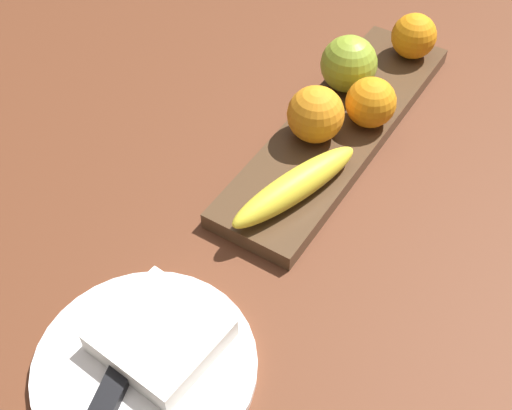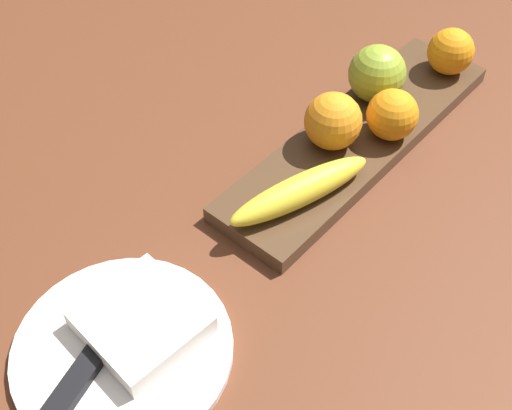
{
  "view_description": "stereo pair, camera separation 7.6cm",
  "coord_description": "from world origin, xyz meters",
  "px_view_note": "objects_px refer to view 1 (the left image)",
  "views": [
    {
      "loc": [
        -0.63,
        -0.25,
        0.62
      ],
      "look_at": [
        -0.2,
        0.02,
        0.05
      ],
      "focal_mm": 46.78,
      "sensor_mm": 36.0,
      "label": 1
    },
    {
      "loc": [
        -0.58,
        -0.32,
        0.62
      ],
      "look_at": [
        -0.2,
        0.02,
        0.05
      ],
      "focal_mm": 46.78,
      "sensor_mm": 36.0,
      "label": 2
    }
  ],
  "objects_px": {
    "banana": "(294,185)",
    "orange_center": "(371,102)",
    "dinner_plate": "(145,366)",
    "folded_napkin": "(161,335)",
    "orange_near_banana": "(415,37)",
    "knife": "(111,393)",
    "apple": "(349,64)",
    "orange_near_apple": "(316,114)",
    "fruit_tray": "(339,129)"
  },
  "relations": [
    {
      "from": "apple",
      "to": "orange_center",
      "type": "xyz_separation_m",
      "value": [
        -0.05,
        -0.06,
        -0.01
      ]
    },
    {
      "from": "orange_near_banana",
      "to": "dinner_plate",
      "type": "bearing_deg",
      "value": 178.09
    },
    {
      "from": "orange_near_apple",
      "to": "dinner_plate",
      "type": "bearing_deg",
      "value": -177.58
    },
    {
      "from": "banana",
      "to": "orange_center",
      "type": "bearing_deg",
      "value": 11.56
    },
    {
      "from": "folded_napkin",
      "to": "apple",
      "type": "bearing_deg",
      "value": 3.43
    },
    {
      "from": "orange_near_banana",
      "to": "dinner_plate",
      "type": "relative_size",
      "value": 0.29
    },
    {
      "from": "dinner_plate",
      "to": "knife",
      "type": "height_order",
      "value": "knife"
    },
    {
      "from": "orange_near_banana",
      "to": "dinner_plate",
      "type": "height_order",
      "value": "orange_near_banana"
    },
    {
      "from": "orange_near_banana",
      "to": "knife",
      "type": "bearing_deg",
      "value": 177.81
    },
    {
      "from": "folded_napkin",
      "to": "knife",
      "type": "xyz_separation_m",
      "value": [
        -0.07,
        0.0,
        -0.01
      ]
    },
    {
      "from": "apple",
      "to": "dinner_plate",
      "type": "bearing_deg",
      "value": -176.77
    },
    {
      "from": "folded_napkin",
      "to": "fruit_tray",
      "type": "bearing_deg",
      "value": 0.0
    },
    {
      "from": "orange_near_apple",
      "to": "orange_near_banana",
      "type": "relative_size",
      "value": 1.12
    },
    {
      "from": "fruit_tray",
      "to": "knife",
      "type": "xyz_separation_m",
      "value": [
        -0.46,
        0.0,
        0.0
      ]
    },
    {
      "from": "apple",
      "to": "orange_center",
      "type": "bearing_deg",
      "value": -130.93
    },
    {
      "from": "banana",
      "to": "orange_near_banana",
      "type": "relative_size",
      "value": 2.94
    },
    {
      "from": "banana",
      "to": "knife",
      "type": "relative_size",
      "value": 1.09
    },
    {
      "from": "orange_near_apple",
      "to": "dinner_plate",
      "type": "xyz_separation_m",
      "value": [
        -0.38,
        -0.02,
        -0.05
      ]
    },
    {
      "from": "fruit_tray",
      "to": "folded_napkin",
      "type": "xyz_separation_m",
      "value": [
        -0.39,
        0.0,
        0.01
      ]
    },
    {
      "from": "orange_near_apple",
      "to": "folded_napkin",
      "type": "height_order",
      "value": "orange_near_apple"
    },
    {
      "from": "orange_near_apple",
      "to": "dinner_plate",
      "type": "relative_size",
      "value": 0.32
    },
    {
      "from": "orange_near_banana",
      "to": "folded_napkin",
      "type": "bearing_deg",
      "value": 178.0
    },
    {
      "from": "fruit_tray",
      "to": "orange_near_apple",
      "type": "bearing_deg",
      "value": 159.38
    },
    {
      "from": "fruit_tray",
      "to": "orange_near_banana",
      "type": "bearing_deg",
      "value": -6.02
    },
    {
      "from": "dinner_plate",
      "to": "folded_napkin",
      "type": "bearing_deg",
      "value": -0.0
    },
    {
      "from": "banana",
      "to": "folded_napkin",
      "type": "height_order",
      "value": "banana"
    },
    {
      "from": "banana",
      "to": "orange_near_banana",
      "type": "xyz_separation_m",
      "value": [
        0.34,
        -0.0,
        0.01
      ]
    },
    {
      "from": "orange_near_apple",
      "to": "knife",
      "type": "bearing_deg",
      "value": -178.47
    },
    {
      "from": "apple",
      "to": "folded_napkin",
      "type": "relative_size",
      "value": 0.69
    },
    {
      "from": "fruit_tray",
      "to": "orange_near_banana",
      "type": "relative_size",
      "value": 7.11
    },
    {
      "from": "apple",
      "to": "banana",
      "type": "bearing_deg",
      "value": -168.85
    },
    {
      "from": "orange_near_banana",
      "to": "folded_napkin",
      "type": "relative_size",
      "value": 0.57
    },
    {
      "from": "dinner_plate",
      "to": "orange_near_banana",
      "type": "bearing_deg",
      "value": -1.91
    },
    {
      "from": "apple",
      "to": "knife",
      "type": "xyz_separation_m",
      "value": [
        -0.54,
        -0.02,
        -0.05
      ]
    },
    {
      "from": "orange_near_apple",
      "to": "dinner_plate",
      "type": "height_order",
      "value": "orange_near_apple"
    },
    {
      "from": "orange_center",
      "to": "orange_near_banana",
      "type": "bearing_deg",
      "value": 3.81
    },
    {
      "from": "banana",
      "to": "knife",
      "type": "xyz_separation_m",
      "value": [
        -0.31,
        0.02,
        -0.03
      ]
    },
    {
      "from": "apple",
      "to": "dinner_plate",
      "type": "height_order",
      "value": "apple"
    },
    {
      "from": "apple",
      "to": "orange_near_banana",
      "type": "relative_size",
      "value": 1.19
    },
    {
      "from": "orange_near_apple",
      "to": "knife",
      "type": "relative_size",
      "value": 0.42
    },
    {
      "from": "knife",
      "to": "orange_center",
      "type": "bearing_deg",
      "value": -20.38
    },
    {
      "from": "fruit_tray",
      "to": "folded_napkin",
      "type": "relative_size",
      "value": 4.08
    },
    {
      "from": "orange_near_banana",
      "to": "dinner_plate",
      "type": "distance_m",
      "value": 0.62
    },
    {
      "from": "fruit_tray",
      "to": "dinner_plate",
      "type": "height_order",
      "value": "fruit_tray"
    },
    {
      "from": "fruit_tray",
      "to": "dinner_plate",
      "type": "bearing_deg",
      "value": 180.0
    },
    {
      "from": "orange_near_banana",
      "to": "knife",
      "type": "distance_m",
      "value": 0.66
    },
    {
      "from": "orange_center",
      "to": "dinner_plate",
      "type": "xyz_separation_m",
      "value": [
        -0.44,
        0.03,
        -0.05
      ]
    },
    {
      "from": "dinner_plate",
      "to": "banana",
      "type": "bearing_deg",
      "value": -3.45
    },
    {
      "from": "orange_near_apple",
      "to": "orange_center",
      "type": "bearing_deg",
      "value": -36.83
    },
    {
      "from": "banana",
      "to": "orange_center",
      "type": "relative_size",
      "value": 2.89
    }
  ]
}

